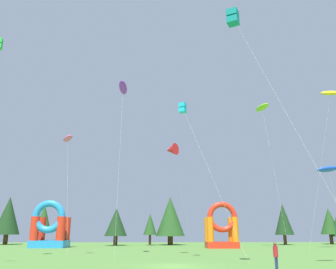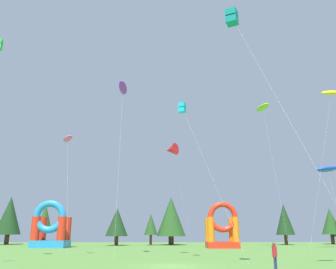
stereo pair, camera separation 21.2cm
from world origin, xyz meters
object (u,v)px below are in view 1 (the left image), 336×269
object	(u,v)px
kite_blue_parafoil	(328,169)
kite_lime_parafoil	(262,108)
kite_purple_parafoil	(123,88)
person_midfield	(276,254)
inflatable_blue_arch	(222,230)
kite_cyan_box	(183,108)
inflatable_red_slide	(50,230)
kite_pink_parafoil	(68,139)
kite_yellow_parafoil	(331,93)
kite_red_delta	(171,150)
kite_teal_box	(233,18)

from	to	relation	value
kite_blue_parafoil	kite_lime_parafoil	distance (m)	31.28
kite_purple_parafoil	kite_lime_parafoil	distance (m)	28.87
person_midfield	inflatable_blue_arch	bearing A→B (deg)	37.34
kite_cyan_box	inflatable_red_slide	bearing A→B (deg)	126.24
kite_pink_parafoil	kite_yellow_parafoil	world-z (taller)	kite_yellow_parafoil
kite_yellow_parafoil	inflatable_blue_arch	distance (m)	26.96
kite_cyan_box	inflatable_blue_arch	world-z (taller)	kite_cyan_box
kite_red_delta	inflatable_red_slide	distance (m)	29.34
person_midfield	inflatable_blue_arch	size ratio (longest dim) A/B	0.26
inflatable_red_slide	inflatable_blue_arch	bearing A→B (deg)	-4.60
kite_yellow_parafoil	person_midfield	world-z (taller)	kite_yellow_parafoil
kite_blue_parafoil	kite_yellow_parafoil	distance (m)	26.96
kite_blue_parafoil	kite_cyan_box	xyz separation A→B (m)	(-12.02, 3.56, 6.63)
kite_blue_parafoil	kite_red_delta	distance (m)	17.03
inflatable_blue_arch	kite_blue_parafoil	bearing A→B (deg)	-81.77
kite_teal_box	kite_lime_parafoil	world-z (taller)	kite_lime_parafoil
kite_pink_parafoil	inflatable_red_slide	size ratio (longest dim) A/B	1.74
kite_blue_parafoil	inflatable_blue_arch	world-z (taller)	kite_blue_parafoil
kite_red_delta	inflatable_blue_arch	distance (m)	22.08
kite_pink_parafoil	kite_cyan_box	world-z (taller)	kite_cyan_box
kite_lime_parafoil	kite_pink_parafoil	bearing A→B (deg)	-147.60
kite_purple_parafoil	kite_red_delta	distance (m)	9.11
kite_red_delta	kite_yellow_parafoil	bearing A→B (deg)	19.99
kite_pink_parafoil	kite_cyan_box	distance (m)	13.90
kite_red_delta	inflatable_red_slide	bearing A→B (deg)	133.06
kite_red_delta	person_midfield	size ratio (longest dim) A/B	6.59
kite_teal_box	inflatable_red_slide	size ratio (longest dim) A/B	2.60
kite_blue_parafoil	kite_teal_box	bearing A→B (deg)	-150.04
kite_cyan_box	person_midfield	world-z (taller)	kite_cyan_box
kite_blue_parafoil	inflatable_blue_arch	size ratio (longest dim) A/B	1.14
kite_yellow_parafoil	kite_lime_parafoil	distance (m)	11.25
kite_yellow_parafoil	person_midfield	bearing A→B (deg)	-127.46
kite_yellow_parafoil	kite_purple_parafoil	xyz separation A→B (m)	(-30.06, -10.45, -3.99)
inflatable_blue_arch	inflatable_red_slide	world-z (taller)	inflatable_red_slide
inflatable_blue_arch	person_midfield	bearing A→B (deg)	-93.89
person_midfield	kite_pink_parafoil	bearing A→B (deg)	95.00
kite_red_delta	kite_cyan_box	world-z (taller)	kite_cyan_box
kite_yellow_parafoil	inflatable_red_slide	size ratio (longest dim) A/B	3.12
kite_lime_parafoil	inflatable_blue_arch	distance (m)	21.69
kite_purple_parafoil	kite_yellow_parafoil	bearing A→B (deg)	19.17
kite_yellow_parafoil	kite_purple_parafoil	size ratio (longest dim) A/B	1.21
kite_lime_parafoil	kite_red_delta	bearing A→B (deg)	-134.37
kite_pink_parafoil	kite_teal_box	size ratio (longest dim) A/B	0.67
kite_lime_parafoil	inflatable_red_slide	xyz separation A→B (m)	(-35.40, 3.76, -20.23)
kite_yellow_parafoil	kite_cyan_box	bearing A→B (deg)	-146.30
kite_teal_box	person_midfield	bearing A→B (deg)	21.95
kite_yellow_parafoil	kite_cyan_box	world-z (taller)	kite_yellow_parafoil
kite_cyan_box	kite_pink_parafoil	bearing A→B (deg)	155.44
kite_purple_parafoil	inflatable_blue_arch	bearing A→B (deg)	53.90
kite_red_delta	person_midfield	bearing A→B (deg)	-65.59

